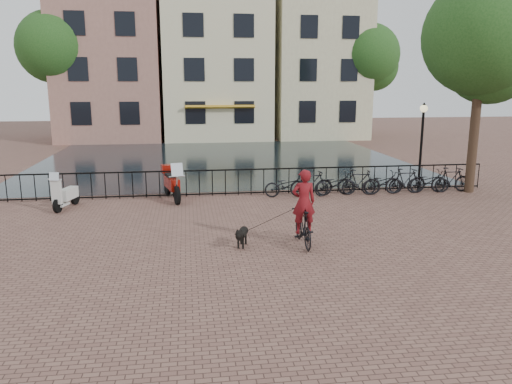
{
  "coord_description": "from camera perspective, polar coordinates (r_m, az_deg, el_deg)",
  "views": [
    {
      "loc": [
        -1.92,
        -10.84,
        4.25
      ],
      "look_at": [
        0.0,
        3.0,
        1.2
      ],
      "focal_mm": 35.0,
      "sensor_mm": 36.0,
      "label": 1
    }
  ],
  "objects": [
    {
      "name": "parked_bike_1",
      "position": [
        19.2,
        6.34,
        0.97
      ],
      "size": [
        1.68,
        0.51,
        1.0
      ],
      "primitive_type": "imported",
      "rotation": [
        0.0,
        0.0,
        1.6
      ],
      "color": "black",
      "rests_on": "ground"
    },
    {
      "name": "railing",
      "position": [
        19.31,
        -2.04,
        1.12
      ],
      "size": [
        20.0,
        0.05,
        1.02
      ],
      "color": "black",
      "rests_on": "ground"
    },
    {
      "name": "parked_bike_2",
      "position": [
        19.46,
        9.05,
        0.9
      ],
      "size": [
        1.77,
        0.79,
        0.9
      ],
      "primitive_type": "imported",
      "rotation": [
        0.0,
        0.0,
        1.68
      ],
      "color": "black",
      "rests_on": "ground"
    },
    {
      "name": "canal_house_right",
      "position": [
        42.22,
        6.64,
        15.49
      ],
      "size": [
        7.0,
        9.0,
        13.3
      ],
      "color": "#BDB58D",
      "rests_on": "ground"
    },
    {
      "name": "tree_far_left",
      "position": [
        38.99,
        -22.15,
        15.08
      ],
      "size": [
        5.04,
        5.04,
        9.27
      ],
      "color": "black",
      "rests_on": "ground"
    },
    {
      "name": "motorcycle",
      "position": [
        18.73,
        -9.62,
        1.44
      ],
      "size": [
        1.02,
        2.22,
        1.55
      ],
      "rotation": [
        0.0,
        0.0,
        0.24
      ],
      "color": "maroon",
      "rests_on": "ground"
    },
    {
      "name": "cyclist",
      "position": [
        13.27,
        5.45,
        -2.31
      ],
      "size": [
        0.76,
        1.76,
        2.41
      ],
      "rotation": [
        0.0,
        0.0,
        3.15
      ],
      "color": "black",
      "rests_on": "ground"
    },
    {
      "name": "tree_near_right",
      "position": [
        21.35,
        24.52,
        15.88
      ],
      "size": [
        4.48,
        4.48,
        8.24
      ],
      "color": "black",
      "rests_on": "ground"
    },
    {
      "name": "parked_bike_4",
      "position": [
        20.09,
        14.24,
        1.03
      ],
      "size": [
        1.76,
        0.73,
        0.9
      ],
      "primitive_type": "imported",
      "rotation": [
        0.0,
        0.0,
        1.65
      ],
      "color": "black",
      "rests_on": "ground"
    },
    {
      "name": "ground",
      "position": [
        11.8,
        2.03,
        -8.8
      ],
      "size": [
        100.0,
        100.0,
        0.0
      ],
      "primitive_type": "plane",
      "color": "brown",
      "rests_on": "ground"
    },
    {
      "name": "canal_house_mid",
      "position": [
        40.94,
        -4.66,
        14.58
      ],
      "size": [
        8.0,
        9.5,
        11.8
      ],
      "color": "beige",
      "rests_on": "ground"
    },
    {
      "name": "parked_bike_7",
      "position": [
        21.32,
        21.37,
        1.33
      ],
      "size": [
        1.68,
        0.52,
        1.0
      ],
      "primitive_type": "imported",
      "rotation": [
        0.0,
        0.0,
        1.6
      ],
      "color": "black",
      "rests_on": "ground"
    },
    {
      "name": "scooter",
      "position": [
        18.4,
        -20.93,
        0.39
      ],
      "size": [
        0.83,
        1.59,
        1.42
      ],
      "rotation": [
        0.0,
        0.0,
        -0.28
      ],
      "color": "silver",
      "rests_on": "ground"
    },
    {
      "name": "parked_bike_6",
      "position": [
        20.88,
        19.08,
        1.15
      ],
      "size": [
        1.74,
        0.69,
        0.9
      ],
      "primitive_type": "imported",
      "rotation": [
        0.0,
        0.0,
        1.52
      ],
      "color": "black",
      "rests_on": "ground"
    },
    {
      "name": "lamp_post",
      "position": [
        20.66,
        18.46,
        6.49
      ],
      "size": [
        0.3,
        0.3,
        3.45
      ],
      "color": "black",
      "rests_on": "ground"
    },
    {
      "name": "dog",
      "position": [
        13.28,
        -1.6,
        -5.05
      ],
      "size": [
        0.52,
        0.89,
        0.57
      ],
      "rotation": [
        0.0,
        0.0,
        -0.31
      ],
      "color": "black",
      "rests_on": "ground"
    },
    {
      "name": "parked_bike_0",
      "position": [
        19.0,
        3.55,
        0.76
      ],
      "size": [
        1.74,
        0.68,
        0.9
      ],
      "primitive_type": "imported",
      "rotation": [
        0.0,
        0.0,
        1.52
      ],
      "color": "black",
      "rests_on": "ground"
    },
    {
      "name": "canal_house_left",
      "position": [
        41.28,
        -16.22,
        14.83
      ],
      "size": [
        7.5,
        9.0,
        12.8
      ],
      "color": "#905F53",
      "rests_on": "ground"
    },
    {
      "name": "tree_far_right",
      "position": [
        40.38,
        12.72,
        15.01
      ],
      "size": [
        4.76,
        4.76,
        8.76
      ],
      "color": "black",
      "rests_on": "ground"
    },
    {
      "name": "parked_bike_5",
      "position": [
        20.46,
        16.71,
        1.23
      ],
      "size": [
        1.68,
        0.52,
        1.0
      ],
      "primitive_type": "imported",
      "rotation": [
        0.0,
        0.0,
        1.6
      ],
      "color": "black",
      "rests_on": "ground"
    },
    {
      "name": "canal_water",
      "position": [
        28.53,
        -3.96,
        3.72
      ],
      "size": [
        20.0,
        20.0,
        0.0
      ],
      "primitive_type": "plane",
      "color": "black",
      "rests_on": "ground"
    },
    {
      "name": "parked_bike_3",
      "position": [
        19.75,
        11.69,
        1.11
      ],
      "size": [
        1.72,
        0.73,
        1.0
      ],
      "primitive_type": "imported",
      "rotation": [
        0.0,
        0.0,
        1.41
      ],
      "color": "black",
      "rests_on": "ground"
    }
  ]
}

